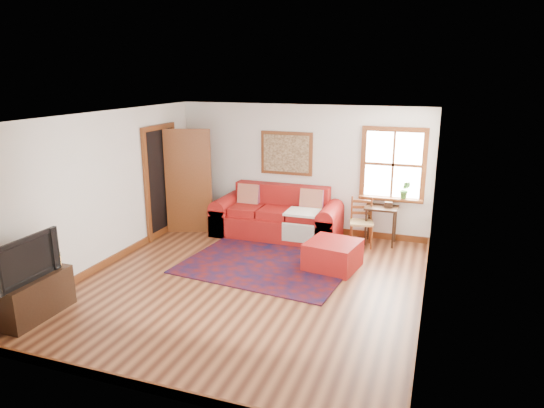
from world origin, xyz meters
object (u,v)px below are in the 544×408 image
at_px(red_ottoman, 333,255).
at_px(media_cabinet, 33,296).
at_px(red_leather_sofa, 278,220).
at_px(ladder_back_chair, 361,220).
at_px(side_table, 381,213).

xyz_separation_m(red_ottoman, media_cabinet, (-3.31, -2.89, 0.05)).
height_order(red_leather_sofa, media_cabinet, red_leather_sofa).
xyz_separation_m(red_leather_sofa, red_ottoman, (1.38, -1.26, -0.09)).
xyz_separation_m(red_leather_sofa, ladder_back_chair, (1.62, -0.01, 0.16)).
distance_m(red_ottoman, side_table, 1.59).
height_order(red_ottoman, side_table, side_table).
distance_m(side_table, media_cabinet, 5.82).
bearing_deg(ladder_back_chair, red_ottoman, -101.15).
relative_size(side_table, media_cabinet, 0.71).
relative_size(side_table, ladder_back_chair, 0.80).
bearing_deg(media_cabinet, ladder_back_chair, 49.37).
bearing_deg(ladder_back_chair, media_cabinet, -130.63).
height_order(side_table, ladder_back_chair, ladder_back_chair).
bearing_deg(red_leather_sofa, media_cabinet, -114.92).
bearing_deg(side_table, red_ottoman, -111.84).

